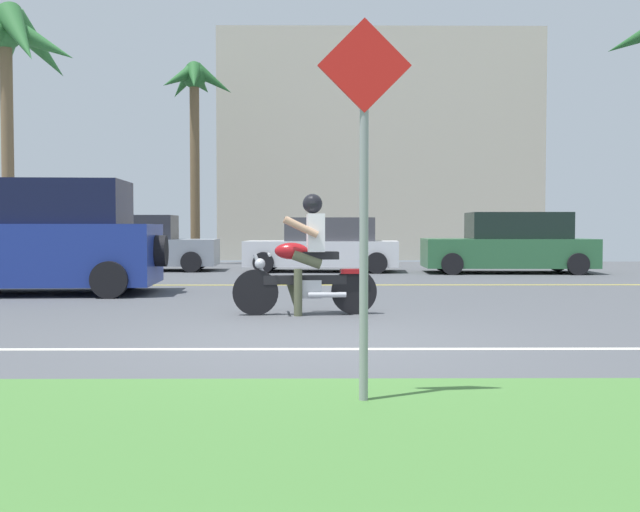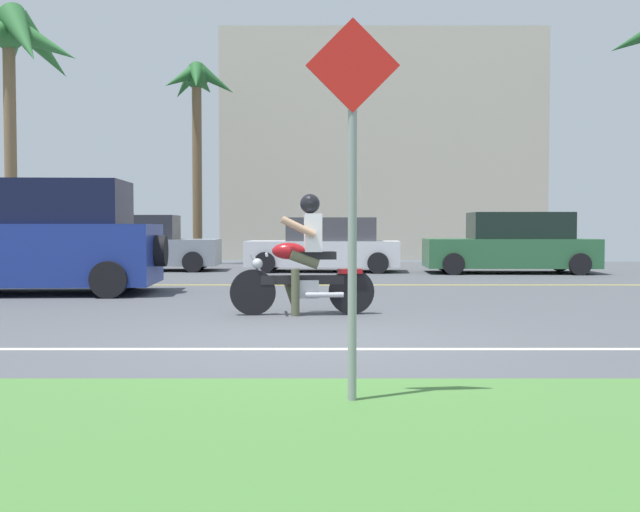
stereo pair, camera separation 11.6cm
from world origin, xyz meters
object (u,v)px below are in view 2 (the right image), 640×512
parked_car_1 (140,245)px  motorcyclist (305,264)px  palm_tree_2 (198,99)px  street_sign (354,173)px  suv_nearby (33,239)px  parked_car_2 (327,246)px  palm_tree_0 (10,51)px  parked_car_3 (514,245)px

parked_car_1 → motorcyclist: bearing=-64.8°
palm_tree_2 → street_sign: size_ratio=2.50×
parked_car_1 → suv_nearby: bearing=-91.7°
palm_tree_2 → parked_car_2: bearing=-43.0°
parked_car_1 → parked_car_2: parked_car_1 is taller
motorcyclist → parked_car_2: size_ratio=0.48×
palm_tree_0 → street_sign: palm_tree_0 is taller
parked_car_2 → palm_tree_0: size_ratio=0.54×
motorcyclist → suv_nearby: (-5.05, 3.23, 0.29)m
palm_tree_0 → street_sign: (9.61, -17.54, -4.94)m
parked_car_2 → parked_car_3: (4.92, -0.60, 0.06)m
palm_tree_0 → palm_tree_2: palm_tree_0 is taller
motorcyclist → street_sign: size_ratio=0.77×
palm_tree_0 → palm_tree_2: 5.75m
motorcyclist → street_sign: street_sign is taller
parked_car_2 → palm_tree_0: palm_tree_0 is taller
suv_nearby → parked_car_2: 8.58m
suv_nearby → parked_car_1: suv_nearby is taller
suv_nearby → palm_tree_0: palm_tree_0 is taller
parked_car_3 → palm_tree_2: 11.10m
suv_nearby → palm_tree_2: size_ratio=0.74×
motorcyclist → parked_car_3: size_ratio=0.45×
suv_nearby → street_sign: (5.49, -8.58, 0.58)m
street_sign → suv_nearby: bearing=122.6°
parked_car_2 → suv_nearby: bearing=-129.3°
motorcyclist → parked_car_1: bearing=115.2°
palm_tree_2 → street_sign: 19.89m
suv_nearby → street_sign: bearing=-57.4°
suv_nearby → street_sign: street_sign is taller
parked_car_1 → palm_tree_0: palm_tree_0 is taller
parked_car_3 → street_sign: 15.43m
suv_nearby → parked_car_3: 11.99m
suv_nearby → parked_car_1: 7.08m
parked_car_2 → parked_car_3: 4.96m
motorcyclist → parked_car_1: (-4.84, 10.30, 0.01)m
motorcyclist → palm_tree_0: 16.33m
suv_nearby → parked_car_2: bearing=50.7°
parked_car_1 → parked_car_3: 10.20m
parked_car_1 → palm_tree_2: palm_tree_2 is taller
parked_car_3 → street_sign: (-4.87, -14.61, 0.84)m
palm_tree_2 → parked_car_1: bearing=-107.7°
motorcyclist → palm_tree_0: (-9.17, 12.20, 5.82)m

